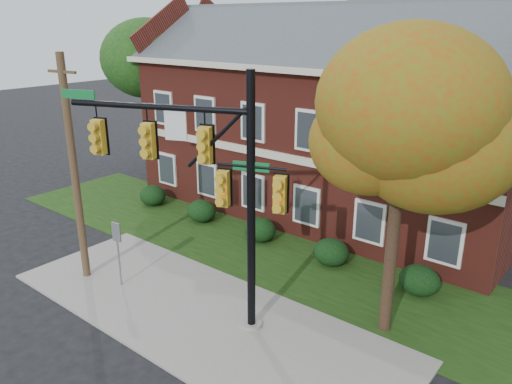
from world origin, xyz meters
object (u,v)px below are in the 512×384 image
Objects in this scene: tree_left_rear at (171,63)px; hedge_right at (331,252)px; apartment_building at (329,109)px; hedge_center at (260,229)px; hedge_left at (202,211)px; sign_post at (117,244)px; hedge_far_left at (153,195)px; tree_near_right at (411,115)px; hedge_far_right at (419,280)px; traffic_signal at (204,174)px; utility_pole at (74,171)px; tree_far_rear at (427,23)px.

hedge_right is at bearing -17.37° from tree_left_rear.
apartment_building reaches higher than hedge_center.
hedge_right is (7.00, 0.00, 0.00)m from hedge_left.
hedge_center is at bearing 64.46° from sign_post.
tree_left_rear is (-2.73, 4.14, 6.16)m from hedge_far_left.
tree_near_right is (7.22, -2.83, 6.14)m from hedge_center.
hedge_left is at bearing 96.14° from sign_post.
hedge_right is 7.72m from tree_near_right.
tree_left_rear reaches higher than hedge_right.
hedge_far_right is at bearing 0.00° from hedge_right.
tree_near_right is 1.10× the size of traffic_signal.
hedge_center is at bearing -23.04° from tree_left_rear.
tree_near_right reaches higher than hedge_right.
traffic_signal is 3.17× the size of sign_post.
hedge_far_right is at bearing 23.55° from utility_pole.
tree_near_right is at bearing -37.28° from hedge_right.
sign_post reaches higher than hedge_left.
hedge_far_right is at bearing -13.89° from tree_left_rear.
utility_pole is (-4.35, -19.60, -4.76)m from tree_far_rear.
hedge_right is (3.50, -5.25, -4.46)m from apartment_building.
apartment_building is at bearing 66.18° from utility_pole.
tree_near_right is 10.52m from sign_post.
apartment_building is at bearing 81.54° from traffic_signal.
tree_left_rear reaches higher than utility_pole.
utility_pole is at bearing -102.52° from tree_far_rear.
traffic_signal is (9.49, -5.71, 4.31)m from hedge_far_left.
hedge_far_left is 3.50m from hedge_left.
apartment_building is at bearing 70.36° from sign_post.
tree_far_rear is (-2.16, 13.09, 8.32)m from hedge_right.
utility_pole is (-3.01, -11.76, -0.91)m from apartment_building.
tree_left_rear is at bearing 123.42° from hedge_far_left.
hedge_center is 3.50m from hedge_right.
apartment_building is 7.66× the size of sign_post.
hedge_left is 1.00× the size of hedge_far_right.
sign_post is at bearing -51.07° from tree_left_rear.
traffic_signal reaches higher than hedge_right.
traffic_signal is 5.61m from utility_pole.
apartment_building is at bearing 6.54° from tree_left_rear.
tree_left_rear is at bearing 146.41° from hedge_left.
traffic_signal is 5.05m from sign_post.
hedge_far_left is 0.12× the size of tree_far_rear.
hedge_center is 0.12× the size of tree_far_rear.
hedge_right is at bearing 58.69° from traffic_signal.
hedge_right is at bearing -80.64° from tree_far_rear.
hedge_far_right is at bearing -66.63° from tree_far_rear.
hedge_far_right is at bearing 94.52° from tree_near_right.
hedge_left and hedge_far_right have the same top height.
hedge_far_left is 0.17× the size of utility_pole.
hedge_far_right is (3.50, 0.00, 0.00)m from hedge_right.
tree_far_rear is 20.72m from sign_post.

